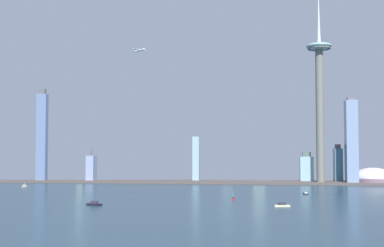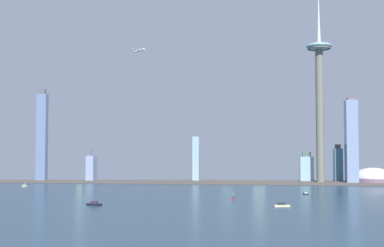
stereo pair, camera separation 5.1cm
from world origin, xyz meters
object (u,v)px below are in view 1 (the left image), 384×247
(boat_1, at_px, (24,186))
(airplane, at_px, (140,50))
(skyscraper_8, at_px, (227,155))
(skyscraper_9, at_px, (259,154))
(skyscraper_3, at_px, (91,169))
(skyscraper_6, at_px, (351,142))
(skyscraper_1, at_px, (338,165))
(skyscraper_2, at_px, (81,143))
(skyscraper_0, at_px, (42,137))
(observation_tower, at_px, (319,83))
(boat_2, at_px, (94,204))
(boat_4, at_px, (233,199))
(boat_3, at_px, (282,205))
(skyscraper_4, at_px, (307,169))
(stadium_dome, at_px, (373,179))
(skyscraper_5, at_px, (197,148))
(skyscraper_7, at_px, (196,159))
(boat_0, at_px, (306,193))

(boat_1, relative_size, airplane, 0.39)
(skyscraper_8, bearing_deg, skyscraper_9, -6.28)
(skyscraper_3, bearing_deg, skyscraper_6, -0.59)
(skyscraper_3, bearing_deg, skyscraper_1, 4.47)
(skyscraper_6, bearing_deg, skyscraper_2, 176.92)
(skyscraper_6, height_order, airplane, airplane)
(skyscraper_0, bearing_deg, skyscraper_6, 0.70)
(skyscraper_6, bearing_deg, observation_tower, -178.78)
(boat_2, distance_m, boat_4, 175.98)
(skyscraper_0, xyz_separation_m, boat_3, (439.49, -367.63, -85.87))
(skyscraper_4, xyz_separation_m, airplane, (-298.83, -116.81, 211.69))
(boat_1, bearing_deg, skyscraper_4, -52.77)
(stadium_dome, xyz_separation_m, skyscraper_6, (-42.04, -20.28, 67.95))
(skyscraper_6, bearing_deg, boat_4, -123.78)
(boat_1, bearing_deg, skyscraper_0, 29.18)
(skyscraper_5, height_order, boat_2, skyscraper_5)
(skyscraper_6, height_order, boat_1, skyscraper_6)
(skyscraper_7, bearing_deg, skyscraper_5, 94.93)
(skyscraper_5, height_order, boat_1, skyscraper_5)
(boat_3, bearing_deg, skyscraper_6, 57.31)
(skyscraper_8, height_order, airplane, airplane)
(skyscraper_0, height_order, skyscraper_2, skyscraper_0)
(skyscraper_6, distance_m, boat_4, 374.53)
(skyscraper_0, relative_size, boat_2, 9.44)
(stadium_dome, bearing_deg, boat_3, -115.55)
(skyscraper_7, height_order, skyscraper_8, skyscraper_8)
(skyscraper_5, relative_size, boat_4, 12.27)
(observation_tower, distance_m, skyscraper_7, 273.03)
(skyscraper_2, distance_m, boat_3, 553.62)
(skyscraper_2, xyz_separation_m, skyscraper_7, (231.19, -3.02, -32.35))
(skyscraper_3, height_order, skyscraper_8, skyscraper_8)
(skyscraper_4, height_order, skyscraper_6, skyscraper_6)
(observation_tower, bearing_deg, skyscraper_5, 162.84)
(skyscraper_8, relative_size, boat_0, 6.87)
(observation_tower, height_order, skyscraper_8, observation_tower)
(skyscraper_0, relative_size, skyscraper_9, 1.58)
(skyscraper_5, distance_m, boat_4, 392.26)
(skyscraper_1, bearing_deg, skyscraper_8, 169.12)
(observation_tower, distance_m, skyscraper_8, 235.25)
(observation_tower, height_order, boat_4, observation_tower)
(boat_1, height_order, boat_2, boat_1)
(skyscraper_1, bearing_deg, airplane, -160.73)
(skyscraper_0, height_order, skyscraper_3, skyscraper_0)
(skyscraper_0, height_order, skyscraper_8, skyscraper_0)
(boat_0, bearing_deg, boat_4, -52.11)
(observation_tower, bearing_deg, boat_3, -103.69)
(skyscraper_0, relative_size, airplane, 7.22)
(skyscraper_7, height_order, skyscraper_9, skyscraper_9)
(skyscraper_4, relative_size, skyscraper_5, 0.42)
(skyscraper_6, bearing_deg, boat_3, -111.39)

